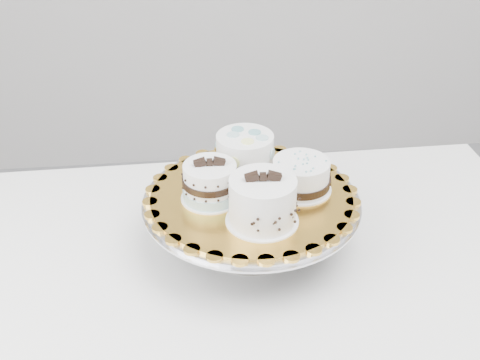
{
  "coord_description": "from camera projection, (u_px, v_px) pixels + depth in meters",
  "views": [
    {
      "loc": [
        -0.09,
        -0.78,
        1.45
      ],
      "look_at": [
        0.01,
        0.12,
        0.89
      ],
      "focal_mm": 45.0,
      "sensor_mm": 36.0,
      "label": 1
    }
  ],
  "objects": [
    {
      "name": "cake_ribbon",
      "position": [
        301.0,
        176.0,
        1.08
      ],
      "size": [
        0.12,
        0.12,
        0.06
      ],
      "rotation": [
        0.0,
        0.0,
        -0.16
      ],
      "color": "white",
      "rests_on": "cake_board"
    },
    {
      "name": "cake_stand",
      "position": [
        251.0,
        212.0,
        1.09
      ],
      "size": [
        0.39,
        0.39,
        0.11
      ],
      "color": "gray",
      "rests_on": "table"
    },
    {
      "name": "cake_swirl",
      "position": [
        262.0,
        202.0,
        0.99
      ],
      "size": [
        0.12,
        0.12,
        0.1
      ],
      "rotation": [
        0.0,
        0.0,
        -0.06
      ],
      "color": "white",
      "rests_on": "cake_board"
    },
    {
      "name": "cake_banded",
      "position": [
        210.0,
        183.0,
        1.05
      ],
      "size": [
        0.1,
        0.1,
        0.08
      ],
      "rotation": [
        0.0,
        0.0,
        -0.01
      ],
      "color": "white",
      "rests_on": "cake_board"
    },
    {
      "name": "cake_board",
      "position": [
        251.0,
        196.0,
        1.08
      ],
      "size": [
        0.37,
        0.37,
        0.01
      ],
      "primitive_type": "cylinder",
      "rotation": [
        0.0,
        0.0,
        0.04
      ],
      "color": "gold",
      "rests_on": "cake_stand"
    },
    {
      "name": "cake_dots",
      "position": [
        245.0,
        154.0,
        1.12
      ],
      "size": [
        0.13,
        0.13,
        0.08
      ],
      "rotation": [
        0.0,
        0.0,
        -0.2
      ],
      "color": "white",
      "rests_on": "cake_board"
    },
    {
      "name": "table",
      "position": [
        260.0,
        297.0,
        1.13
      ],
      "size": [
        1.15,
        0.78,
        0.75
      ],
      "rotation": [
        0.0,
        0.0,
        0.01
      ],
      "color": "white",
      "rests_on": "floor"
    }
  ]
}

